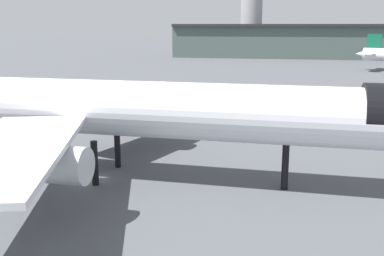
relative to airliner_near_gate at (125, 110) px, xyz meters
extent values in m
plane|color=#4C4F54|center=(-3.32, -2.28, -7.20)|extent=(900.00, 900.00, 0.00)
cylinder|color=silver|center=(0.31, 0.02, 0.12)|extent=(50.07, 9.55, 5.63)
cylinder|color=black|center=(24.00, 1.90, 0.55)|extent=(2.98, 5.87, 5.69)
cube|color=silver|center=(-4.64, 13.69, -0.58)|extent=(12.96, 23.64, 0.45)
cylinder|color=#B7BAC1|center=(-3.24, 11.11, -2.44)|extent=(7.19, 3.64, 3.10)
cube|color=silver|center=(-2.43, -14.25, -0.58)|extent=(15.94, 23.74, 0.45)
cylinder|color=#B7BAC1|center=(-1.45, -11.48, -2.44)|extent=(7.19, 3.64, 3.10)
cylinder|color=black|center=(16.19, 1.28, -4.95)|extent=(0.68, 0.68, 4.51)
cylinder|color=black|center=(-2.41, 2.78, -4.95)|extent=(0.68, 0.68, 4.51)
cylinder|color=black|center=(-1.94, -3.12, -4.95)|extent=(0.68, 0.68, 4.51)
cone|color=white|center=(29.56, 127.87, -1.64)|extent=(6.42, 5.36, 4.06)
cube|color=#0F5138|center=(32.63, 127.04, 1.78)|extent=(4.71, 1.65, 6.84)
cube|color=white|center=(33.06, 131.73, -1.21)|extent=(5.30, 7.83, 0.26)
cube|color=white|center=(30.66, 122.77, -1.21)|extent=(5.30, 7.83, 0.26)
cylinder|color=#939399|center=(-19.92, 182.92, 7.67)|extent=(10.37, 10.37, 29.73)
cube|color=black|center=(13.69, 31.67, -6.58)|extent=(5.92, 3.71, 0.35)
cube|color=#E5B70C|center=(15.28, 32.12, -5.60)|extent=(2.74, 2.81, 1.60)
cube|color=#1E2D38|center=(16.23, 32.39, -5.28)|extent=(0.60, 1.88, 0.80)
cube|color=#E5B70C|center=(12.74, 31.40, -5.30)|extent=(3.80, 3.11, 2.20)
cylinder|color=black|center=(15.23, 33.30, -6.75)|extent=(0.94, 0.51, 0.90)
cylinder|color=black|center=(15.86, 31.08, -6.75)|extent=(0.94, 0.51, 0.90)
cylinder|color=black|center=(11.53, 32.25, -6.75)|extent=(0.94, 0.51, 0.90)
cylinder|color=black|center=(12.15, 30.03, -6.75)|extent=(0.94, 0.51, 0.90)
camera|label=1|loc=(20.04, -41.02, 8.48)|focal=42.27mm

